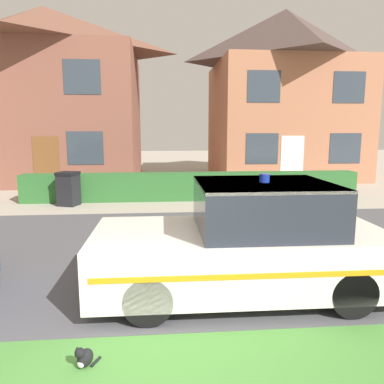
{
  "coord_description": "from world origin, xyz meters",
  "views": [
    {
      "loc": [
        0.36,
        -2.8,
        2.35
      ],
      "look_at": [
        1.03,
        4.96,
        1.05
      ],
      "focal_mm": 35.0,
      "sensor_mm": 36.0,
      "label": 1
    }
  ],
  "objects": [
    {
      "name": "house_left",
      "position": [
        -4.8,
        15.62,
        3.99
      ],
      "size": [
        8.61,
        7.03,
        7.84
      ],
      "color": "brown",
      "rests_on": "ground"
    },
    {
      "name": "house_right",
      "position": [
        6.55,
        15.91,
        4.13
      ],
      "size": [
        7.02,
        6.41,
        8.1
      ],
      "color": "#A86B4C",
      "rests_on": "ground"
    },
    {
      "name": "garden_hedge",
      "position": [
        1.48,
        9.7,
        0.46
      ],
      "size": [
        11.26,
        0.67,
        0.92
      ],
      "primitive_type": "cube",
      "color": "#2D662D",
      "rests_on": "ground"
    },
    {
      "name": "wheelie_bin",
      "position": [
        -2.49,
        9.03,
        0.53
      ],
      "size": [
        0.73,
        0.71,
        1.06
      ],
      "rotation": [
        0.0,
        0.0,
        -0.32
      ],
      "color": "black",
      "rests_on": "ground"
    },
    {
      "name": "police_car",
      "position": [
        1.56,
        2.26,
        0.75
      ],
      "size": [
        4.13,
        1.88,
        1.73
      ],
      "rotation": [
        0.0,
        0.0,
        3.13
      ],
      "color": "black",
      "rests_on": "road_strip"
    },
    {
      "name": "road_strip",
      "position": [
        0.0,
        4.44,
        0.01
      ],
      "size": [
        28.0,
        6.46,
        0.01
      ],
      "primitive_type": "cube",
      "color": "#4C4C51",
      "rests_on": "ground"
    },
    {
      "name": "cat",
      "position": [
        -0.42,
        0.69,
        0.1
      ],
      "size": [
        0.24,
        0.25,
        0.26
      ],
      "rotation": [
        0.0,
        0.0,
        4.31
      ],
      "color": "black",
      "rests_on": "ground"
    }
  ]
}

